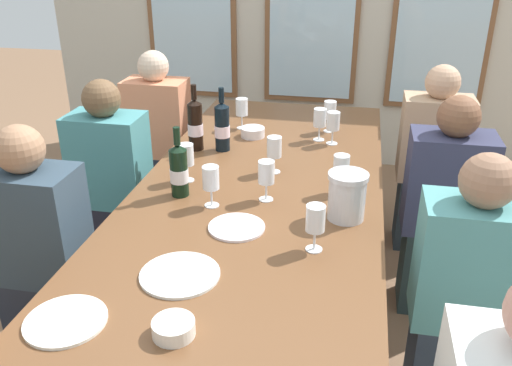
% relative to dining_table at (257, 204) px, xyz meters
% --- Properties ---
extents(ground_plane, '(12.00, 12.00, 0.00)m').
position_rel_dining_table_xyz_m(ground_plane, '(0.00, 0.00, -0.68)').
color(ground_plane, '#825F44').
extents(dining_table, '(1.07, 2.65, 0.74)m').
position_rel_dining_table_xyz_m(dining_table, '(0.00, 0.00, 0.00)').
color(dining_table, brown).
rests_on(dining_table, ground).
extents(white_plate_0, '(0.24, 0.24, 0.01)m').
position_rel_dining_table_xyz_m(white_plate_0, '(-0.38, -0.95, 0.07)').
color(white_plate_0, white).
rests_on(white_plate_0, dining_table).
extents(white_plate_1, '(0.22, 0.22, 0.01)m').
position_rel_dining_table_xyz_m(white_plate_1, '(-0.01, -0.33, 0.07)').
color(white_plate_1, white).
rests_on(white_plate_1, dining_table).
extents(white_plate_2, '(0.26, 0.26, 0.01)m').
position_rel_dining_table_xyz_m(white_plate_2, '(-0.13, -0.67, 0.07)').
color(white_plate_2, white).
rests_on(white_plate_2, dining_table).
extents(metal_pitcher, '(0.16, 0.16, 0.19)m').
position_rel_dining_table_xyz_m(metal_pitcher, '(0.38, -0.17, 0.16)').
color(metal_pitcher, silver).
rests_on(metal_pitcher, dining_table).
extents(wine_bottle_0, '(0.08, 0.08, 0.33)m').
position_rel_dining_table_xyz_m(wine_bottle_0, '(-0.27, 0.44, 0.19)').
color(wine_bottle_0, black).
rests_on(wine_bottle_0, dining_table).
extents(wine_bottle_1, '(0.08, 0.08, 0.30)m').
position_rel_dining_table_xyz_m(wine_bottle_1, '(-0.31, -0.10, 0.17)').
color(wine_bottle_1, black).
rests_on(wine_bottle_1, dining_table).
extents(wine_bottle_2, '(0.08, 0.08, 0.34)m').
position_rel_dining_table_xyz_m(wine_bottle_2, '(-0.40, 0.43, 0.19)').
color(wine_bottle_2, black).
rests_on(wine_bottle_2, dining_table).
extents(tasting_bowl_1, '(0.12, 0.12, 0.05)m').
position_rel_dining_table_xyz_m(tasting_bowl_1, '(-0.05, -0.94, 0.08)').
color(tasting_bowl_1, white).
rests_on(tasting_bowl_1, dining_table).
extents(tasting_bowl_2, '(0.13, 0.13, 0.05)m').
position_rel_dining_table_xyz_m(tasting_bowl_2, '(-0.15, 0.67, 0.09)').
color(tasting_bowl_2, white).
rests_on(tasting_bowl_2, dining_table).
extents(wine_glass_0, '(0.07, 0.07, 0.17)m').
position_rel_dining_table_xyz_m(wine_glass_0, '(0.25, 0.83, 0.18)').
color(wine_glass_0, white).
rests_on(wine_glass_0, dining_table).
extents(wine_glass_1, '(0.07, 0.07, 0.17)m').
position_rel_dining_table_xyz_m(wine_glass_1, '(0.28, 0.64, 0.18)').
color(wine_glass_1, white).
rests_on(wine_glass_1, dining_table).
extents(wine_glass_2, '(0.07, 0.07, 0.17)m').
position_rel_dining_table_xyz_m(wine_glass_2, '(0.21, 0.68, 0.18)').
color(wine_glass_2, white).
rests_on(wine_glass_2, dining_table).
extents(wine_glass_3, '(0.07, 0.07, 0.17)m').
position_rel_dining_table_xyz_m(wine_glass_3, '(0.04, 0.21, 0.18)').
color(wine_glass_3, white).
rests_on(wine_glass_3, dining_table).
extents(wine_glass_4, '(0.07, 0.07, 0.17)m').
position_rel_dining_table_xyz_m(wine_glass_4, '(-0.24, 0.79, 0.18)').
color(wine_glass_4, white).
rests_on(wine_glass_4, dining_table).
extents(wine_glass_5, '(0.07, 0.07, 0.17)m').
position_rel_dining_table_xyz_m(wine_glass_5, '(0.29, -0.42, 0.18)').
color(wine_glass_5, white).
rests_on(wine_glass_5, dining_table).
extents(wine_glass_6, '(0.07, 0.07, 0.17)m').
position_rel_dining_table_xyz_m(wine_glass_6, '(0.35, 0.05, 0.18)').
color(wine_glass_6, white).
rests_on(wine_glass_6, dining_table).
extents(wine_glass_7, '(0.07, 0.07, 0.17)m').
position_rel_dining_table_xyz_m(wine_glass_7, '(0.05, -0.07, 0.18)').
color(wine_glass_7, white).
rests_on(wine_glass_7, dining_table).
extents(wine_glass_8, '(0.07, 0.07, 0.17)m').
position_rel_dining_table_xyz_m(wine_glass_8, '(-0.16, -0.17, 0.18)').
color(wine_glass_8, white).
rests_on(wine_glass_8, dining_table).
extents(wine_glass_9, '(0.07, 0.07, 0.17)m').
position_rel_dining_table_xyz_m(wine_glass_9, '(-0.33, 0.05, 0.18)').
color(wine_glass_9, white).
rests_on(wine_glass_9, dining_table).
extents(seated_person_0, '(0.38, 0.24, 1.11)m').
position_rel_dining_table_xyz_m(seated_person_0, '(-0.84, 0.32, -0.15)').
color(seated_person_0, '#22232E').
rests_on(seated_person_0, ground).
extents(seated_person_1, '(0.38, 0.24, 1.11)m').
position_rel_dining_table_xyz_m(seated_person_1, '(0.84, 0.36, -0.15)').
color(seated_person_1, '#233232').
rests_on(seated_person_1, ground).
extents(seated_person_2, '(0.38, 0.24, 1.11)m').
position_rel_dining_table_xyz_m(seated_person_2, '(-0.84, -0.37, -0.15)').
color(seated_person_2, '#252D3B').
rests_on(seated_person_2, ground).
extents(seated_person_3, '(0.38, 0.24, 1.11)m').
position_rel_dining_table_xyz_m(seated_person_3, '(0.84, -0.33, -0.15)').
color(seated_person_3, '#2A3644').
rests_on(seated_person_3, ground).
extents(seated_person_6, '(0.38, 0.24, 1.11)m').
position_rel_dining_table_xyz_m(seated_person_6, '(-0.84, 1.02, -0.15)').
color(seated_person_6, '#27303E').
rests_on(seated_person_6, ground).
extents(seated_person_7, '(0.38, 0.24, 1.11)m').
position_rel_dining_table_xyz_m(seated_person_7, '(0.84, 0.97, -0.15)').
color(seated_person_7, '#25313A').
rests_on(seated_person_7, ground).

